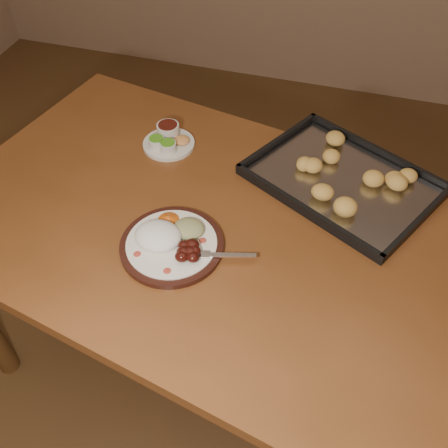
% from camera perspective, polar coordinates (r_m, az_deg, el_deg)
% --- Properties ---
extents(ground, '(4.00, 4.00, 0.00)m').
position_cam_1_polar(ground, '(1.94, -3.50, -14.72)').
color(ground, '#50391B').
rests_on(ground, ground).
extents(dining_table, '(1.65, 1.18, 0.75)m').
position_cam_1_polar(dining_table, '(1.38, -0.49, -2.72)').
color(dining_table, brown).
rests_on(dining_table, ground).
extents(dinner_plate, '(0.34, 0.26, 0.06)m').
position_cam_1_polar(dinner_plate, '(1.25, -6.12, -1.94)').
color(dinner_plate, black).
rests_on(dinner_plate, dining_table).
extents(condiment_saucer, '(0.16, 0.16, 0.05)m').
position_cam_1_polar(condiment_saucer, '(1.55, -6.43, 9.55)').
color(condiment_saucer, beige).
rests_on(condiment_saucer, dining_table).
extents(baking_tray, '(0.60, 0.54, 0.05)m').
position_cam_1_polar(baking_tray, '(1.44, 13.32, 5.05)').
color(baking_tray, black).
rests_on(baking_tray, dining_table).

